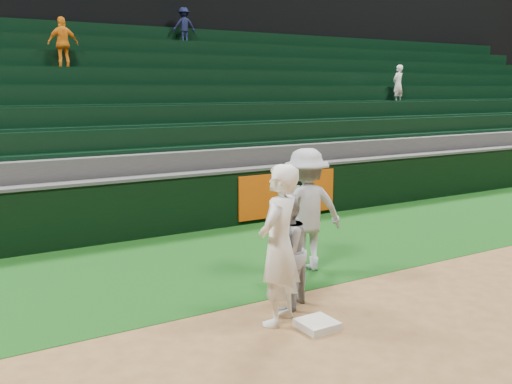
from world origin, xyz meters
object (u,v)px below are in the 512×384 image
Objects in this scene: base_coach at (306,210)px; baserunner at (285,252)px; first_baseman at (279,245)px; first_base at (317,325)px.

baserunner is at bearing 55.16° from base_coach.
first_baseman is 1.02× the size of base_coach.
first_base is 0.22× the size of first_baseman.
first_base is at bearing 55.00° from baserunner.
base_coach is (1.26, 2.01, 0.97)m from first_base.
first_base is 1.11m from first_baseman.
first_base is at bearing 68.31° from base_coach.
baserunner is (0.35, 0.37, -0.23)m from first_baseman.
base_coach is (1.24, 1.22, 0.22)m from baserunner.
first_baseman is 2.25m from base_coach.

